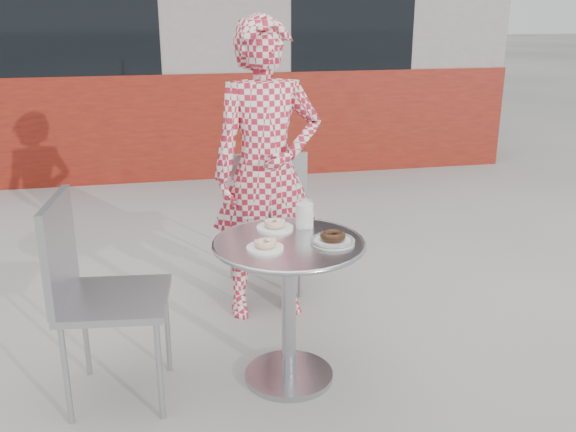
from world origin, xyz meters
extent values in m
plane|color=#A7A49F|center=(0.00, 0.00, 0.00)|extent=(60.00, 60.00, 0.00)
cube|color=gray|center=(0.00, 5.60, 1.50)|extent=(6.00, 4.00, 3.00)
cube|color=maroon|center=(0.00, 3.68, 0.50)|extent=(6.02, 0.20, 1.00)
cylinder|color=silver|center=(0.03, 0.05, 0.01)|extent=(0.40, 0.40, 0.03)
cylinder|color=silver|center=(0.03, 0.05, 0.33)|extent=(0.06, 0.06, 0.64)
cylinder|color=silver|center=(0.03, 0.05, 0.65)|extent=(0.64, 0.64, 0.02)
torus|color=silver|center=(0.03, 0.05, 0.65)|extent=(0.66, 0.66, 0.02)
cube|color=#A1A3A8|center=(0.09, 1.04, 0.44)|extent=(0.41, 0.41, 0.03)
cube|color=#A1A3A8|center=(0.09, 0.84, 0.66)|extent=(0.41, 0.03, 0.41)
cube|color=#A1A3A8|center=(-0.70, 0.06, 0.46)|extent=(0.47, 0.47, 0.03)
cube|color=#A1A3A8|center=(-0.90, 0.08, 0.68)|extent=(0.08, 0.43, 0.43)
imported|color=#AC1A2E|center=(0.06, 0.74, 0.79)|extent=(0.59, 0.39, 1.57)
cylinder|color=white|center=(0.00, 0.21, 0.67)|extent=(0.16, 0.16, 0.01)
torus|color=tan|center=(0.00, 0.21, 0.69)|extent=(0.09, 0.09, 0.03)
cylinder|color=white|center=(-0.08, -0.02, 0.67)|extent=(0.15, 0.15, 0.01)
torus|color=tan|center=(-0.08, -0.02, 0.69)|extent=(0.09, 0.09, 0.03)
sphere|color=#B77A3F|center=(-0.04, 0.01, 0.69)|extent=(0.03, 0.03, 0.03)
cylinder|color=white|center=(0.21, -0.01, 0.67)|extent=(0.18, 0.18, 0.01)
torus|color=black|center=(0.21, -0.01, 0.69)|extent=(0.11, 0.11, 0.04)
torus|color=black|center=(0.21, -0.01, 0.67)|extent=(0.19, 0.19, 0.02)
cylinder|color=white|center=(0.14, 0.21, 0.72)|extent=(0.08, 0.08, 0.11)
cylinder|color=white|center=(0.14, 0.21, 0.73)|extent=(0.08, 0.08, 0.13)
camera|label=1|loc=(-0.49, -2.44, 1.62)|focal=40.00mm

